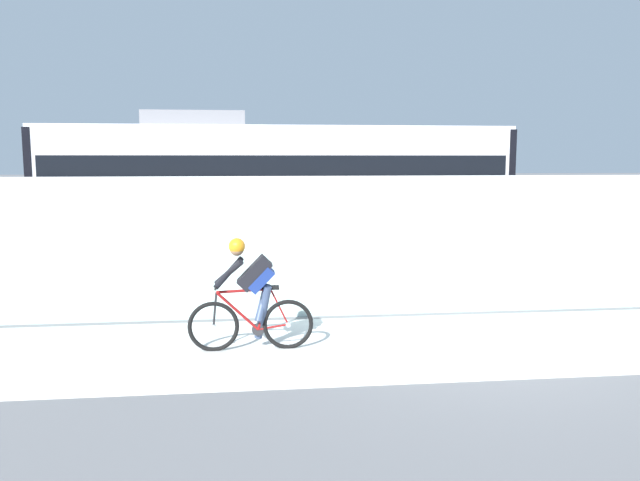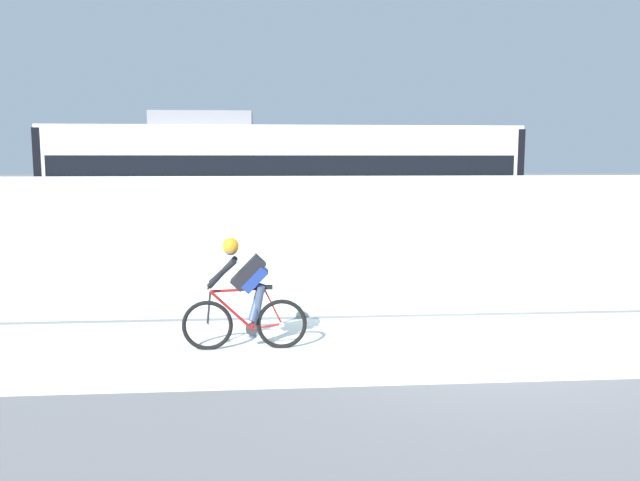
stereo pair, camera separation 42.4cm
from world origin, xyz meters
TOP-DOWN VIEW (x-y plane):
  - ground_plane at (0.00, 0.00)m, footprint 200.00×200.00m
  - bike_path_deck at (0.00, 0.00)m, footprint 32.00×3.20m
  - glass_parapet at (0.00, 1.85)m, footprint 32.00×0.05m
  - concrete_barrier_wall at (0.00, 3.65)m, footprint 32.00×0.36m
  - tram_rail_near at (0.00, 6.13)m, footprint 32.00×0.08m
  - tram_rail_far at (0.00, 7.57)m, footprint 32.00×0.08m
  - tram at (-2.60, 6.85)m, footprint 11.06×2.54m
  - cyclist_on_bike at (-3.32, 0.00)m, footprint 1.77×0.58m

SIDE VIEW (x-z plane):
  - ground_plane at x=0.00m, z-range 0.00..0.00m
  - tram_rail_near at x=0.00m, z-range 0.00..0.01m
  - tram_rail_far at x=0.00m, z-range 0.00..0.01m
  - bike_path_deck at x=0.00m, z-range 0.00..0.01m
  - glass_parapet at x=0.00m, z-range 0.00..1.18m
  - cyclist_on_bike at x=-3.32m, z-range -0.02..1.59m
  - concrete_barrier_wall at x=0.00m, z-range 0.00..2.36m
  - tram at x=-2.60m, z-range -0.01..3.80m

